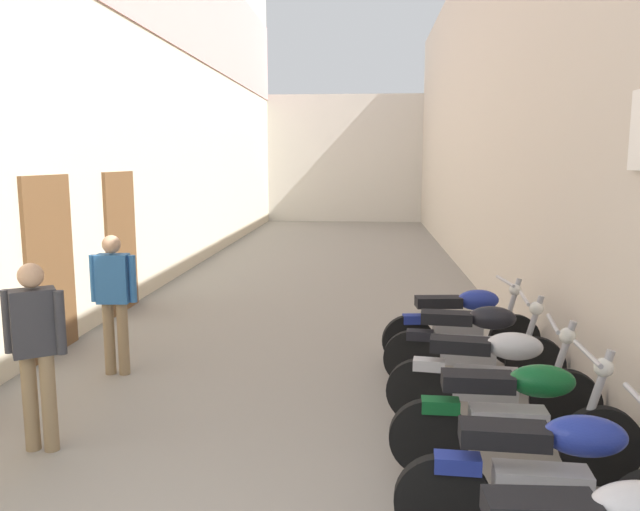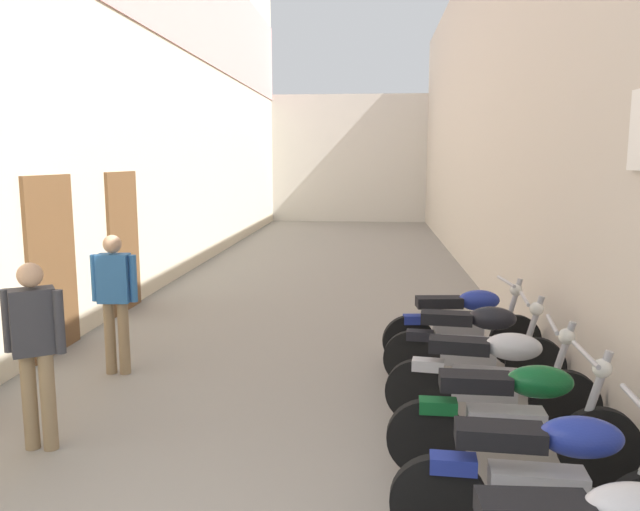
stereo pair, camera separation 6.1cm
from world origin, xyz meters
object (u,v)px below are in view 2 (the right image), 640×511
(motorcycle_third, at_px, (514,417))
(motorcycle_fourth, at_px, (492,376))
(motorcycle_second, at_px, (548,480))
(motorcycle_fifth, at_px, (474,344))
(pedestrian_further_down, at_px, (115,294))
(pedestrian_mid_alley, at_px, (35,342))
(motorcycle_sixth, at_px, (463,324))

(motorcycle_third, distance_m, motorcycle_fourth, 0.87)
(motorcycle_second, bearing_deg, motorcycle_fifth, 90.00)
(motorcycle_second, bearing_deg, pedestrian_further_down, 142.98)
(motorcycle_fourth, xyz_separation_m, pedestrian_further_down, (-3.89, 1.16, 0.42))
(motorcycle_second, xyz_separation_m, motorcycle_third, (0.00, 0.91, 0.00))
(motorcycle_second, bearing_deg, motorcycle_fourth, 90.00)
(motorcycle_second, xyz_separation_m, pedestrian_mid_alley, (-3.78, 1.10, 0.42))
(motorcycle_third, xyz_separation_m, motorcycle_fifth, (-0.00, 1.84, 0.00))
(motorcycle_third, relative_size, motorcycle_fifth, 1.00)
(motorcycle_sixth, bearing_deg, motorcycle_third, -90.00)
(motorcycle_third, xyz_separation_m, pedestrian_mid_alley, (-3.78, 0.19, 0.42))
(motorcycle_third, bearing_deg, motorcycle_fourth, 90.01)
(motorcycle_sixth, bearing_deg, motorcycle_fifth, -90.00)
(pedestrian_mid_alley, bearing_deg, motorcycle_fifth, 23.57)
(motorcycle_fourth, relative_size, motorcycle_sixth, 1.00)
(motorcycle_second, xyz_separation_m, motorcycle_sixth, (-0.00, 3.53, 0.00))
(motorcycle_second, height_order, pedestrian_further_down, pedestrian_further_down)
(motorcycle_sixth, bearing_deg, pedestrian_mid_alley, -147.22)
(motorcycle_fourth, distance_m, motorcycle_sixth, 1.75)
(pedestrian_mid_alley, bearing_deg, motorcycle_sixth, 32.78)
(motorcycle_third, height_order, motorcycle_fifth, same)
(motorcycle_sixth, xyz_separation_m, pedestrian_further_down, (-3.89, -0.60, 0.42))
(motorcycle_fourth, xyz_separation_m, motorcycle_sixth, (0.00, 1.75, 0.00))
(motorcycle_third, bearing_deg, pedestrian_further_down, 152.46)
(motorcycle_second, relative_size, motorcycle_fifth, 1.00)
(pedestrian_mid_alley, bearing_deg, motorcycle_fourth, 10.22)
(pedestrian_further_down, bearing_deg, motorcycle_third, -27.54)
(motorcycle_fifth, bearing_deg, motorcycle_sixth, 90.00)
(motorcycle_fifth, relative_size, pedestrian_further_down, 1.18)
(pedestrian_further_down, bearing_deg, pedestrian_mid_alley, -86.44)
(motorcycle_sixth, relative_size, pedestrian_mid_alley, 1.18)
(motorcycle_second, height_order, motorcycle_third, same)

